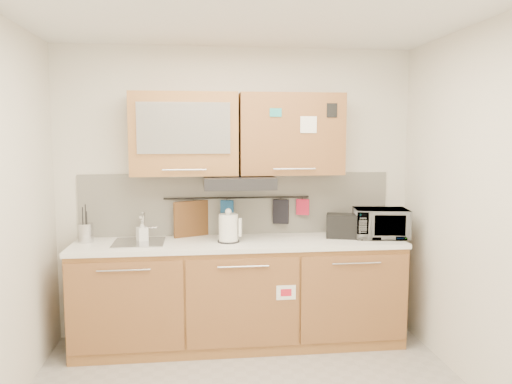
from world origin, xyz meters
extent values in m
plane|color=white|center=(0.00, 0.00, 2.60)|extent=(3.20, 3.20, 0.00)
plane|color=silver|center=(0.00, 1.50, 1.30)|extent=(3.20, 0.00, 3.20)
plane|color=silver|center=(1.60, 0.00, 1.30)|extent=(0.00, 3.00, 3.00)
cube|color=#B0783E|center=(0.00, 1.20, 0.44)|extent=(2.80, 0.60, 0.88)
cube|color=black|center=(0.00, 1.20, 0.05)|extent=(2.80, 0.54, 0.10)
cube|color=olive|center=(-0.93, 0.89, 0.47)|extent=(0.91, 0.02, 0.74)
cylinder|color=silver|center=(-0.93, 0.86, 0.78)|extent=(0.41, 0.01, 0.01)
cube|color=olive|center=(0.00, 0.89, 0.47)|extent=(0.91, 0.02, 0.74)
cylinder|color=silver|center=(0.00, 0.86, 0.78)|extent=(0.41, 0.01, 0.01)
cube|color=olive|center=(0.93, 0.89, 0.47)|extent=(0.91, 0.02, 0.74)
cylinder|color=silver|center=(0.93, 0.86, 0.78)|extent=(0.41, 0.01, 0.01)
cube|color=white|center=(0.00, 1.19, 0.90)|extent=(2.82, 0.62, 0.04)
cube|color=silver|center=(0.00, 1.49, 1.20)|extent=(2.80, 0.02, 0.56)
cube|color=#B0783E|center=(-0.46, 1.32, 1.83)|extent=(0.90, 0.35, 0.70)
cube|color=silver|center=(-0.46, 1.14, 1.88)|extent=(0.76, 0.02, 0.42)
cube|color=olive|center=(0.46, 1.32, 1.83)|extent=(0.90, 0.35, 0.70)
cube|color=white|center=(0.58, 1.14, 1.91)|extent=(0.14, 0.00, 0.14)
cube|color=black|center=(0.00, 1.25, 1.42)|extent=(0.60, 0.46, 0.10)
cube|color=silver|center=(-0.85, 1.20, 0.92)|extent=(0.42, 0.40, 0.03)
cylinder|color=silver|center=(-0.83, 1.36, 1.04)|extent=(0.03, 0.03, 0.24)
cylinder|color=silver|center=(-0.83, 1.28, 1.14)|extent=(0.02, 0.18, 0.02)
cylinder|color=black|center=(0.00, 1.45, 1.26)|extent=(1.30, 0.02, 0.02)
cylinder|color=silver|center=(-1.30, 1.28, 1.00)|extent=(0.15, 0.15, 0.16)
cylinder|color=black|center=(-1.32, 1.30, 1.07)|extent=(0.01, 0.01, 0.30)
cylinder|color=black|center=(-1.28, 1.27, 1.05)|extent=(0.01, 0.01, 0.27)
cylinder|color=black|center=(-1.30, 1.31, 1.08)|extent=(0.01, 0.01, 0.32)
cylinder|color=black|center=(-1.32, 1.26, 1.04)|extent=(0.01, 0.01, 0.24)
cylinder|color=white|center=(-0.10, 1.15, 1.04)|extent=(0.21, 0.21, 0.24)
sphere|color=white|center=(-0.10, 1.15, 1.18)|extent=(0.05, 0.05, 0.05)
cube|color=white|center=(0.00, 1.12, 1.05)|extent=(0.03, 0.04, 0.15)
cylinder|color=black|center=(-0.10, 1.15, 0.93)|extent=(0.19, 0.19, 0.01)
cube|color=black|center=(0.91, 1.22, 1.03)|extent=(0.31, 0.24, 0.21)
cube|color=black|center=(0.86, 1.23, 1.12)|extent=(0.11, 0.14, 0.01)
cube|color=black|center=(0.96, 1.20, 1.12)|extent=(0.11, 0.14, 0.01)
imported|color=#999999|center=(1.25, 1.19, 1.05)|extent=(0.50, 0.38, 0.26)
imported|color=#999999|center=(-0.83, 1.26, 1.01)|extent=(0.11, 0.11, 0.18)
cube|color=brown|center=(-0.39, 1.44, 1.01)|extent=(0.36, 0.18, 0.47)
cube|color=#1C4E83|center=(-0.09, 1.44, 1.14)|extent=(0.12, 0.06, 0.19)
cube|color=black|center=(0.40, 1.44, 1.13)|extent=(0.15, 0.08, 0.22)
cube|color=#B51833|center=(0.60, 1.44, 1.17)|extent=(0.12, 0.06, 0.14)
camera|label=1|loc=(-0.35, -3.00, 1.83)|focal=35.00mm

